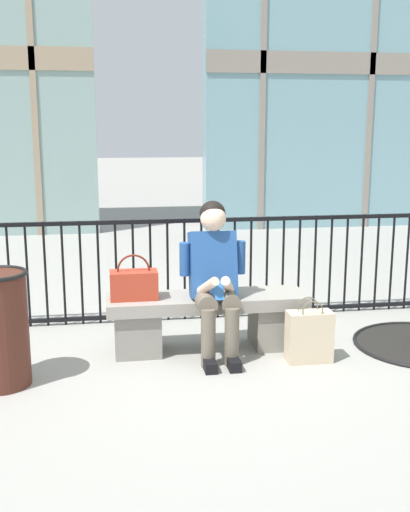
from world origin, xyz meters
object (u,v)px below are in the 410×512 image
stone_bench (207,317)px  handbag_on_bench (134,284)px  shopping_bag (309,336)px  seated_person_with_phone (215,274)px

stone_bench → handbag_on_bench: 0.65m
stone_bench → shopping_bag: bearing=-28.3°
shopping_bag → handbag_on_bench: bearing=163.7°
stone_bench → handbag_on_bench: (-0.58, -0.01, 0.30)m
stone_bench → shopping_bag: shopping_bag is taller
handbag_on_bench → shopping_bag: bearing=-16.3°
shopping_bag → seated_person_with_phone: bearing=159.1°
handbag_on_bench → shopping_bag: (1.31, -0.38, -0.37)m
seated_person_with_phone → shopping_bag: 0.86m
handbag_on_bench → shopping_bag: handbag_on_bench is taller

